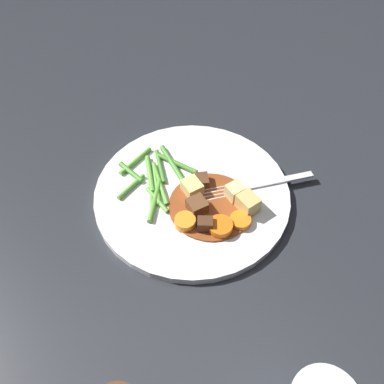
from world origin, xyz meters
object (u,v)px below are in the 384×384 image
Objects in this scene: carrot_slice_1 at (244,198)px; potato_chunk_0 at (248,203)px; potato_chunk_2 at (235,192)px; carrot_slice_2 at (185,222)px; meat_chunk_0 at (200,180)px; meat_chunk_1 at (205,225)px; potato_chunk_1 at (195,188)px; meat_chunk_2 at (197,206)px; fork at (254,186)px; dinner_plate at (192,195)px; carrot_slice_3 at (240,221)px; carrot_slice_0 at (220,227)px.

carrot_slice_1 is 1.15× the size of potato_chunk_0.
carrot_slice_1 is 0.02m from potato_chunk_2.
carrot_slice_1 is 0.09m from carrot_slice_2.
meat_chunk_1 reaches higher than meat_chunk_0.
meat_chunk_2 is at bearing -41.16° from potato_chunk_1.
potato_chunk_0 is at bearing 61.76° from carrot_slice_2.
potato_chunk_2 is at bearing -101.35° from fork.
carrot_slice_1 is at bearing 85.44° from meat_chunk_1.
potato_chunk_2 is 0.07m from meat_chunk_1.
meat_chunk_0 reaches higher than fork.
fork is (0.06, 0.07, 0.01)m from dinner_plate.
carrot_slice_3 is at bearing -71.12° from potato_chunk_0.
dinner_plate is 8.50× the size of carrot_slice_0.
meat_chunk_0 reaches higher than dinner_plate.
meat_chunk_2 is at bearing 179.26° from carrot_slice_0.
carrot_slice_1 is 0.03m from fork.
carrot_slice_2 is at bearing -101.00° from potato_chunk_2.
potato_chunk_2 reaches higher than meat_chunk_2.
carrot_slice_3 is at bearing 56.41° from meat_chunk_1.
carrot_slice_0 is 1.32× the size of meat_chunk_2.
meat_chunk_0 is (-0.00, 0.02, 0.01)m from dinner_plate.
carrot_slice_1 is 0.02m from potato_chunk_0.
dinner_plate is 0.08m from carrot_slice_0.
meat_chunk_1 is at bearing -94.56° from carrot_slice_1.
carrot_slice_3 is 0.05m from meat_chunk_1.
carrot_slice_0 is at bearing -18.00° from potato_chunk_1.
carrot_slice_0 is 1.61× the size of meat_chunk_1.
carrot_slice_0 reaches higher than carrot_slice_3.
carrot_slice_2 is 1.03× the size of potato_chunk_0.
carrot_slice_2 is (0.03, -0.05, 0.01)m from dinner_plate.
meat_chunk_0 is (-0.01, 0.02, -0.00)m from potato_chunk_1.
carrot_slice_2 is 0.12m from fork.
potato_chunk_0 is 0.05m from fork.
dinner_plate is 10.09× the size of potato_chunk_1.
carrot_slice_1 is at bearing 71.24° from carrot_slice_2.
potato_chunk_1 is at bearing -176.52° from carrot_slice_3.
meat_chunk_0 is at bearing 139.15° from meat_chunk_1.
fork is (0.06, 0.05, -0.01)m from meat_chunk_0.
dinner_plate is 0.04m from meat_chunk_2.
potato_chunk_0 reaches higher than potato_chunk_1.
potato_chunk_1 reaches higher than carrot_slice_1.
fork is at bearing 102.14° from carrot_slice_1.
meat_chunk_2 reaches higher than meat_chunk_0.
potato_chunk_2 reaches higher than dinner_plate.
dinner_plate is 0.02m from potato_chunk_1.
carrot_slice_3 is at bearing -66.19° from fork.
fork is at bearing 113.81° from carrot_slice_3.
potato_chunk_1 reaches higher than fork.
meat_chunk_0 reaches higher than carrot_slice_3.
carrot_slice_1 is 1.45× the size of meat_chunk_0.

